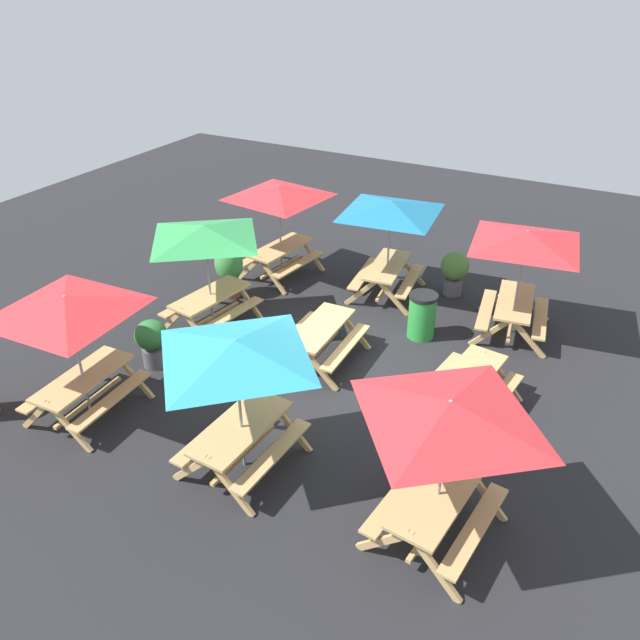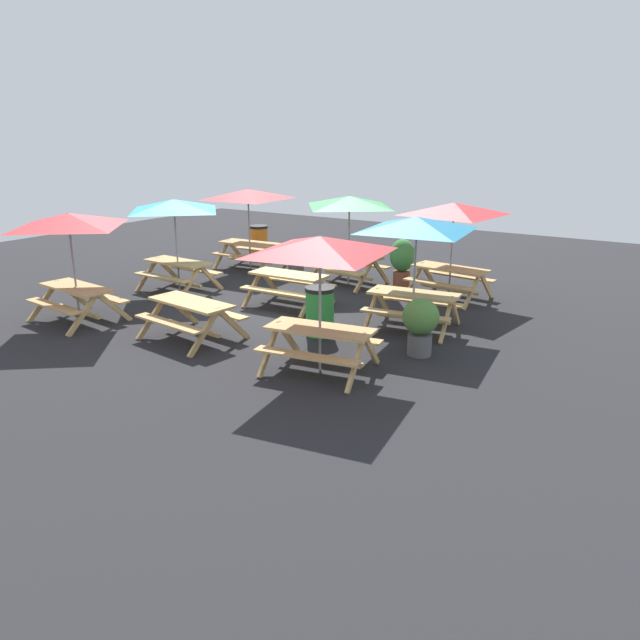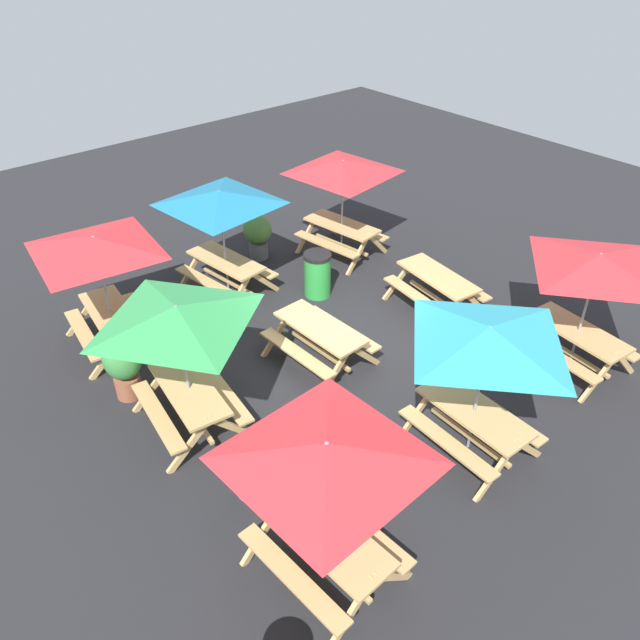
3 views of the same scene
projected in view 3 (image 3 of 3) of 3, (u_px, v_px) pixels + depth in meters
ground_plane at (335, 357)px, 11.61m from camera, size 27.37×27.37×0.00m
picnic_table_0 at (487, 345)px, 8.62m from camera, size 2.09×2.09×2.34m
picnic_table_1 at (343, 174)px, 13.80m from camera, size 2.80×2.80×2.34m
picnic_table_2 at (320, 335)px, 11.22m from camera, size 1.84×1.58×0.81m
picnic_table_3 at (596, 270)px, 10.31m from camera, size 2.21×2.21×2.34m
picnic_table_4 at (326, 463)px, 6.85m from camera, size 2.83×2.83×2.34m
picnic_table_5 at (437, 284)px, 12.69m from camera, size 1.96×1.72×0.81m
picnic_table_6 at (220, 205)px, 12.42m from camera, size 2.81×2.81×2.34m
picnic_table_7 at (97, 252)px, 10.81m from camera, size 2.80×2.80×2.34m
picnic_table_8 at (178, 324)px, 9.04m from camera, size 2.26×2.26×2.34m
trash_bin_green at (317, 274)px, 13.14m from camera, size 0.59×0.59×0.98m
potted_plant_0 at (258, 234)px, 14.41m from camera, size 0.66×0.66×1.05m
potted_plant_1 at (123, 362)px, 10.35m from camera, size 0.65×0.65×1.24m
potted_plant_2 at (249, 464)px, 8.71m from camera, size 0.63×0.63×0.98m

